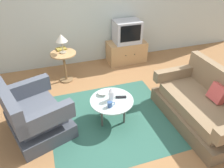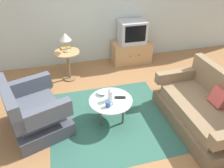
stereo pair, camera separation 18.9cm
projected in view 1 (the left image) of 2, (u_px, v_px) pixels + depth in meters
The scene contains 15 objects.
ground_plane at pixel (116, 121), 3.63m from camera, with size 16.00×16.00×0.00m, color olive.
back_wall at pixel (82, 6), 4.73m from camera, with size 9.00×0.12×2.70m, color #B2BCB2.
area_rug at pixel (112, 119), 3.66m from camera, with size 2.03×1.93×0.00m, color #2D5B4C.
armchair at pixel (34, 116), 3.27m from camera, with size 1.09×1.21×0.87m.
couch at pixel (203, 107), 3.49m from camera, with size 0.91×1.66×0.88m.
coffee_table at pixel (112, 102), 3.45m from camera, with size 0.70×0.70×0.42m.
side_table at pixel (64, 61), 4.45m from camera, with size 0.52×0.52×0.65m.
tv_stand at pixel (126, 52), 5.32m from camera, with size 0.93×0.51×0.51m.
television at pixel (127, 32), 5.04m from camera, with size 0.61×0.47×0.52m.
table_lamp at pixel (61, 38), 4.19m from camera, with size 0.23×0.23×0.39m.
vase at pixel (111, 94), 3.37m from camera, with size 0.09×0.09×0.23m.
mug at pixel (110, 104), 3.26m from camera, with size 0.12×0.08×0.09m.
bowl at pixel (103, 93), 3.54m from camera, with size 0.16×0.16×0.05m.
tv_remote_dark at pixel (121, 97), 3.47m from camera, with size 0.18×0.09×0.02m.
book at pixel (61, 49), 4.48m from camera, with size 0.24×0.21×0.03m.
Camera 1 is at (-0.89, -2.53, 2.53)m, focal length 34.38 mm.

